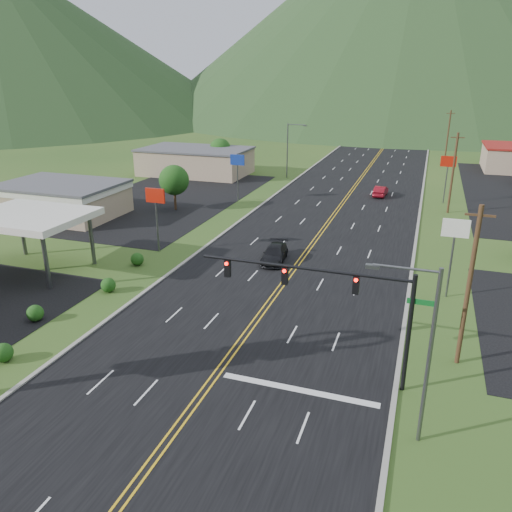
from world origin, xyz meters
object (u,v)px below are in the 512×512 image
(streetlight_west, at_px, (289,147))
(car_red_far, at_px, (381,191))
(traffic_signal, at_px, (337,294))
(car_dark_mid, at_px, (275,254))
(gas_canopy, at_px, (29,218))
(streetlight_east, at_px, (423,345))

(streetlight_west, height_order, car_red_far, streetlight_west)
(traffic_signal, relative_size, car_dark_mid, 2.60)
(streetlight_west, bearing_deg, car_red_far, -28.21)
(gas_canopy, distance_m, car_dark_mid, 22.12)
(car_dark_mid, bearing_deg, car_red_far, 70.76)
(streetlight_east, bearing_deg, car_red_far, 97.48)
(streetlight_west, height_order, gas_canopy, streetlight_west)
(gas_canopy, xyz_separation_m, car_red_far, (26.44, 39.35, -4.14))
(gas_canopy, bearing_deg, streetlight_east, -19.88)
(streetlight_west, xyz_separation_m, gas_canopy, (-10.32, -48.00, -0.31))
(streetlight_east, bearing_deg, streetlight_west, 110.86)
(car_dark_mid, height_order, car_red_far, car_red_far)
(gas_canopy, bearing_deg, streetlight_west, 77.87)
(streetlight_east, xyz_separation_m, car_dark_mid, (-13.44, 21.08, -4.45))
(traffic_signal, height_order, car_red_far, traffic_signal)
(streetlight_west, relative_size, car_dark_mid, 1.79)
(traffic_signal, bearing_deg, streetlight_east, -40.39)
(traffic_signal, height_order, streetlight_east, streetlight_east)
(streetlight_west, distance_m, gas_canopy, 49.10)
(traffic_signal, bearing_deg, car_red_far, 92.47)
(traffic_signal, xyz_separation_m, gas_canopy, (-28.48, 8.00, -0.46))
(streetlight_east, height_order, car_dark_mid, streetlight_east)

